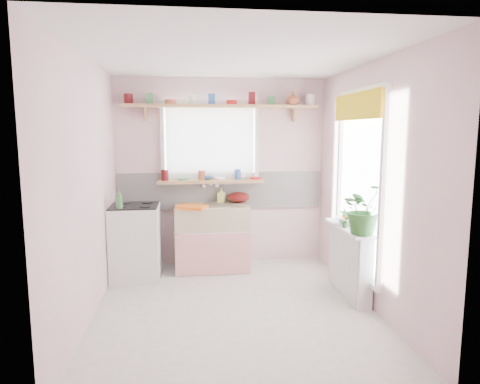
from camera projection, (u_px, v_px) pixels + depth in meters
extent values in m
plane|color=silver|center=(234.00, 308.00, 4.40)|extent=(3.20, 3.20, 0.00)
plane|color=white|center=(234.00, 57.00, 4.04)|extent=(3.20, 3.20, 0.00)
plane|color=silver|center=(221.00, 172.00, 5.79)|extent=(2.80, 0.00, 2.80)
plane|color=silver|center=(262.00, 221.00, 2.65)|extent=(2.80, 0.00, 2.80)
plane|color=silver|center=(87.00, 190.00, 4.05)|extent=(0.00, 3.20, 3.20)
plane|color=silver|center=(369.00, 185.00, 4.39)|extent=(0.00, 3.20, 3.20)
cube|color=white|center=(222.00, 190.00, 5.81)|extent=(2.74, 0.03, 0.50)
cube|color=pink|center=(222.00, 205.00, 5.84)|extent=(2.74, 0.02, 0.12)
cube|color=white|center=(210.00, 142.00, 5.71)|extent=(1.20, 0.01, 1.00)
cube|color=white|center=(210.00, 143.00, 5.65)|extent=(1.15, 0.02, 0.95)
cube|color=white|center=(361.00, 183.00, 4.58)|extent=(0.01, 1.10, 1.90)
cube|color=gold|center=(356.00, 106.00, 4.46)|extent=(0.03, 1.20, 0.28)
cube|color=white|center=(212.00, 248.00, 5.62)|extent=(0.85, 0.55, 0.55)
cube|color=#E44843|center=(213.00, 254.00, 5.34)|extent=(0.95, 0.02, 0.53)
cube|color=beige|center=(212.00, 217.00, 5.56)|extent=(0.95, 0.55, 0.30)
cylinder|color=silver|center=(211.00, 184.00, 5.75)|extent=(0.03, 0.22, 0.03)
cube|color=white|center=(136.00, 242.00, 5.23)|extent=(0.58, 0.58, 0.90)
cube|color=black|center=(134.00, 206.00, 5.17)|extent=(0.56, 0.56, 0.02)
cylinder|color=black|center=(121.00, 207.00, 5.01)|extent=(0.14, 0.14, 0.01)
cylinder|color=black|center=(145.00, 206.00, 5.04)|extent=(0.14, 0.14, 0.01)
cylinder|color=black|center=(124.00, 203.00, 5.29)|extent=(0.14, 0.14, 0.01)
cylinder|color=black|center=(147.00, 203.00, 5.32)|extent=(0.14, 0.14, 0.01)
cube|color=white|center=(350.00, 262.00, 4.70)|extent=(0.15, 0.90, 0.75)
cube|color=white|center=(348.00, 228.00, 4.64)|extent=(0.22, 0.95, 0.03)
cube|color=tan|center=(211.00, 181.00, 5.67)|extent=(1.40, 0.22, 0.04)
cube|color=tan|center=(222.00, 106.00, 5.54)|extent=(2.52, 0.24, 0.04)
cylinder|color=#590F14|center=(128.00, 99.00, 5.39)|extent=(0.11, 0.11, 0.12)
cylinder|color=#3F7F4C|center=(150.00, 99.00, 5.42)|extent=(0.11, 0.11, 0.12)
cylinder|color=#A55133|center=(170.00, 102.00, 5.45)|extent=(0.11, 0.11, 0.06)
cylinder|color=silver|center=(191.00, 100.00, 5.48)|extent=(0.11, 0.11, 0.12)
cylinder|color=#3359A5|center=(212.00, 100.00, 5.51)|extent=(0.11, 0.11, 0.12)
cylinder|color=red|center=(232.00, 102.00, 5.55)|extent=(0.11, 0.11, 0.06)
cylinder|color=#590F14|center=(252.00, 100.00, 5.58)|extent=(0.11, 0.11, 0.12)
cylinder|color=#3F7F4C|center=(271.00, 100.00, 5.61)|extent=(0.11, 0.11, 0.12)
cylinder|color=#A55133|center=(291.00, 103.00, 5.64)|extent=(0.11, 0.11, 0.06)
cylinder|color=silver|center=(310.00, 101.00, 5.67)|extent=(0.11, 0.11, 0.12)
cylinder|color=#590F14|center=(163.00, 176.00, 5.58)|extent=(0.11, 0.11, 0.12)
cylinder|color=#3F7F4C|center=(182.00, 176.00, 5.61)|extent=(0.11, 0.11, 0.12)
cylinder|color=#A55133|center=(201.00, 178.00, 5.65)|extent=(0.11, 0.11, 0.06)
cylinder|color=silver|center=(220.00, 175.00, 5.67)|extent=(0.11, 0.11, 0.12)
cylinder|color=#3359A5|center=(239.00, 175.00, 5.70)|extent=(0.11, 0.11, 0.12)
cylinder|color=red|center=(257.00, 177.00, 5.74)|extent=(0.11, 0.11, 0.06)
cube|color=orange|center=(192.00, 207.00, 5.31)|extent=(0.42, 0.37, 0.03)
ellipsoid|color=#601110|center=(239.00, 197.00, 5.77)|extent=(0.32, 0.32, 0.14)
imported|color=#265923|center=(364.00, 209.00, 4.27)|extent=(0.54, 0.49, 0.51)
imported|color=silver|center=(350.00, 221.00, 4.74)|extent=(0.34, 0.34, 0.08)
imported|color=#2A6629|center=(345.00, 218.00, 4.57)|extent=(0.11, 0.08, 0.20)
imported|color=#E2F26B|center=(221.00, 195.00, 5.73)|extent=(0.12, 0.12, 0.20)
imported|color=#F0E2D0|center=(241.00, 175.00, 5.77)|extent=(0.14, 0.14, 0.09)
imported|color=#2E6197|center=(205.00, 177.00, 5.71)|extent=(0.20, 0.20, 0.06)
imported|color=#9A4E2F|center=(293.00, 98.00, 5.58)|extent=(0.20, 0.20, 0.17)
imported|color=#3D7B3F|center=(119.00, 199.00, 4.92)|extent=(0.10, 0.10, 0.23)
sphere|color=orange|center=(350.00, 216.00, 4.73)|extent=(0.08, 0.08, 0.08)
sphere|color=orange|center=(355.00, 215.00, 4.77)|extent=(0.08, 0.08, 0.08)
sphere|color=orange|center=(345.00, 215.00, 4.75)|extent=(0.08, 0.08, 0.08)
cylinder|color=yellow|center=(354.00, 216.00, 4.68)|extent=(0.18, 0.04, 0.10)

